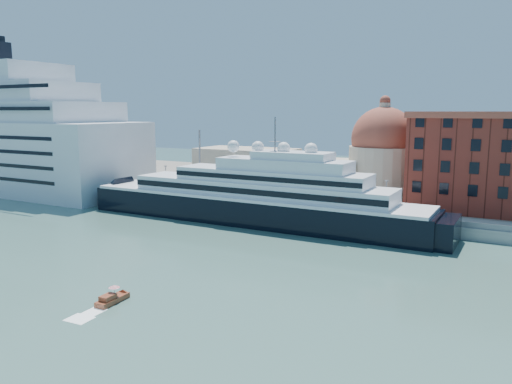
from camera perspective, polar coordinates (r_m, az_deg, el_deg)
The scene contains 10 objects.
ground at distance 97.20m, azimuth -7.86°, elevation -5.96°, with size 400.00×400.00×0.00m, color #345B53.
quay at distance 125.08m, azimuth 1.44°, elevation -1.87°, with size 180.00×10.00×2.50m, color gray.
land at distance 162.12m, azimuth 8.12°, elevation 0.51°, with size 260.00×72.00×2.00m, color slate.
quay_fence at distance 120.82m, azimuth 0.47°, elevation -1.37°, with size 180.00×0.10×1.20m, color slate.
superyacht at distance 115.80m, azimuth -1.84°, elevation -0.95°, with size 94.03×13.04×28.10m.
service_barge at distance 146.29m, azimuth -19.61°, elevation -0.92°, with size 13.88×5.11×3.08m.
water_taxi at distance 70.67m, azimuth -16.16°, elevation -11.64°, with size 1.98×5.19×2.42m.
warehouse at distance 127.66m, azimuth 26.76°, elevation 3.06°, with size 43.00×19.00×23.25m.
church at distance 142.59m, azimuth 8.14°, elevation 3.34°, with size 66.00×18.00×25.50m.
lamp_posts at distance 128.52m, azimuth -3.93°, elevation 2.29°, with size 120.80×2.40×18.00m.
Camera 1 is at (56.31, -75.06, 25.32)m, focal length 35.00 mm.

